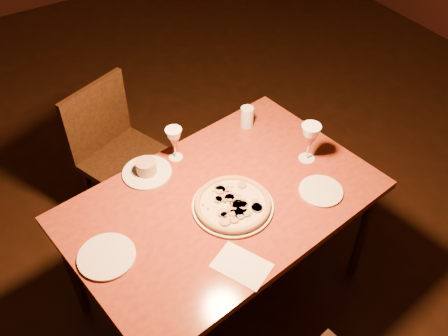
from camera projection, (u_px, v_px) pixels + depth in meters
floor at (216, 261)px, 2.73m from camera, size 7.00×7.00×0.00m
dining_table at (222, 209)px, 2.16m from camera, size 1.41×1.02×0.70m
chair_far at (118, 151)px, 2.67m from camera, size 0.52×0.52×0.84m
pizza_plate at (233, 204)px, 2.07m from camera, size 0.34×0.34×0.04m
ramekin_saucer at (147, 170)px, 2.21m from camera, size 0.22×0.22×0.07m
wine_glass_far at (175, 144)px, 2.25m from camera, size 0.08×0.08×0.17m
wine_glass_right at (309, 143)px, 2.23m from camera, size 0.09×0.09×0.19m
water_tumbler at (247, 117)px, 2.44m from camera, size 0.06×0.06×0.11m
side_plate_left at (107, 256)px, 1.90m from camera, size 0.22×0.22×0.01m
side_plate_near at (321, 191)px, 2.15m from camera, size 0.19×0.19×0.01m
menu_card at (242, 266)px, 1.87m from camera, size 0.22×0.25×0.00m
pendant_light at (222, 1)px, 1.50m from camera, size 0.12×0.12×0.12m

